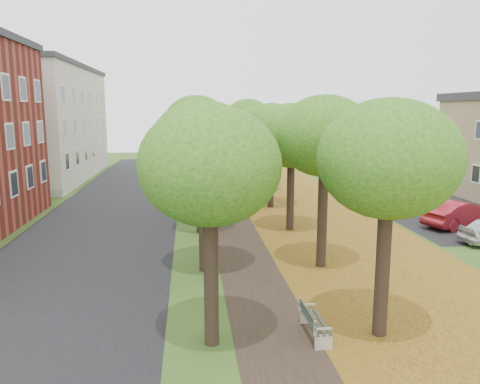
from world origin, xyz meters
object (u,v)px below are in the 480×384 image
object	(u,v)px
car_red	(459,214)
bench	(313,322)
car_white	(380,189)
car_grey	(411,197)

from	to	relation	value
car_red	bench	bearing A→B (deg)	114.22
car_red	car_white	distance (m)	8.58
bench	car_grey	size ratio (longest dim) A/B	0.40
car_red	car_grey	xyz separation A→B (m)	(0.02, 5.71, -0.10)
bench	car_red	xyz separation A→B (m)	(11.30, 11.48, 0.31)
bench	car_red	size ratio (longest dim) A/B	0.39
bench	car_grey	world-z (taller)	car_grey
bench	car_grey	distance (m)	20.59
bench	car_white	world-z (taller)	car_white
car_grey	car_red	bearing A→B (deg)	-174.07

